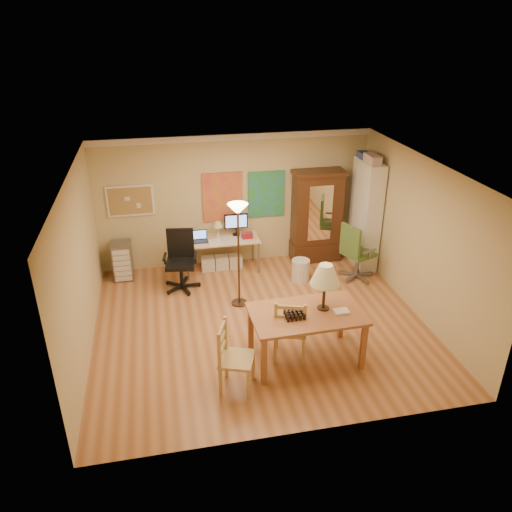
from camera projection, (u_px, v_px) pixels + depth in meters
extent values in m
plane|color=#9A5E36|center=(260.00, 324.00, 8.49)|extent=(5.50, 5.50, 0.00)
cube|color=white|center=(234.00, 137.00, 9.51)|extent=(5.50, 0.08, 0.12)
cube|color=tan|center=(130.00, 201.00, 9.64)|extent=(0.90, 0.04, 0.62)
cube|color=gold|center=(223.00, 197.00, 9.99)|extent=(0.80, 0.04, 1.00)
cube|color=teal|center=(266.00, 194.00, 10.15)|extent=(0.75, 0.04, 0.95)
cube|color=#9A5E32|center=(307.00, 314.00, 7.28)|extent=(1.67, 1.04, 0.04)
cube|color=#9A5E32|center=(264.00, 361.00, 6.94)|extent=(0.08, 0.08, 0.78)
cube|color=#9A5E32|center=(363.00, 347.00, 7.25)|extent=(0.08, 0.08, 0.78)
cube|color=#9A5E32|center=(251.00, 328.00, 7.67)|extent=(0.08, 0.08, 0.78)
cube|color=#9A5E32|center=(341.00, 316.00, 7.98)|extent=(0.08, 0.08, 0.78)
cylinder|color=black|center=(323.00, 308.00, 7.37)|extent=(0.18, 0.18, 0.02)
cylinder|color=black|center=(324.00, 296.00, 7.28)|extent=(0.04, 0.04, 0.44)
cone|color=beige|center=(325.00, 274.00, 7.13)|extent=(0.44, 0.44, 0.31)
cube|color=silver|center=(341.00, 311.00, 7.27)|extent=(0.22, 0.17, 0.03)
cube|color=black|center=(295.00, 315.00, 7.14)|extent=(0.31, 0.25, 0.09)
cube|color=#A2884A|center=(290.00, 329.00, 7.48)|extent=(0.60, 0.59, 0.04)
cube|color=#A2884A|center=(304.00, 336.00, 7.75)|extent=(0.06, 0.06, 0.47)
cube|color=#A2884A|center=(277.00, 335.00, 7.79)|extent=(0.06, 0.06, 0.47)
cube|color=#A2884A|center=(303.00, 352.00, 7.39)|extent=(0.06, 0.06, 0.47)
cube|color=#A2884A|center=(275.00, 350.00, 7.43)|extent=(0.06, 0.06, 0.47)
cube|color=#A2884A|center=(305.00, 321.00, 7.16)|extent=(0.06, 0.06, 0.55)
cube|color=#A2884A|center=(276.00, 320.00, 7.20)|extent=(0.06, 0.06, 0.55)
cube|color=#A2884A|center=(290.00, 317.00, 7.16)|extent=(0.41, 0.16, 0.06)
cube|color=#A2884A|center=(237.00, 359.00, 6.83)|extent=(0.59, 0.60, 0.04)
cube|color=#A2884A|center=(249.00, 385.00, 6.74)|extent=(0.06, 0.06, 0.46)
cube|color=#A2884A|center=(253.00, 366.00, 7.10)|extent=(0.06, 0.06, 0.46)
cube|color=#A2884A|center=(220.00, 382.00, 6.79)|extent=(0.06, 0.06, 0.46)
cube|color=#A2884A|center=(226.00, 363.00, 7.15)|extent=(0.06, 0.06, 0.46)
cube|color=#A2884A|center=(219.00, 351.00, 6.56)|extent=(0.06, 0.06, 0.54)
cube|color=#A2884A|center=(225.00, 333.00, 6.92)|extent=(0.06, 0.06, 0.54)
cube|color=#A2884A|center=(222.00, 338.00, 6.72)|extent=(0.17, 0.40, 0.05)
cylinder|color=#422D1A|center=(239.00, 303.00, 9.08)|extent=(0.29, 0.29, 0.03)
cylinder|color=#422D1A|center=(239.00, 258.00, 8.68)|extent=(0.04, 0.04, 1.81)
cone|color=#FFE0A5|center=(238.00, 208.00, 8.28)|extent=(0.35, 0.35, 0.14)
cube|color=#C4A88F|center=(221.00, 240.00, 10.00)|extent=(1.51, 0.66, 0.03)
cylinder|color=slate|center=(188.00, 264.00, 9.77)|extent=(0.03, 0.03, 0.66)
cylinder|color=slate|center=(259.00, 258.00, 10.03)|extent=(0.03, 0.03, 0.66)
cylinder|color=slate|center=(186.00, 252.00, 10.27)|extent=(0.03, 0.03, 0.66)
cylinder|color=slate|center=(253.00, 246.00, 10.53)|extent=(0.03, 0.03, 0.66)
cube|color=black|center=(200.00, 241.00, 9.87)|extent=(0.30, 0.21, 0.02)
cube|color=black|center=(199.00, 234.00, 9.96)|extent=(0.30, 0.05, 0.20)
cube|color=black|center=(236.00, 221.00, 10.04)|extent=(0.47, 0.04, 0.30)
cone|color=beige|center=(218.00, 224.00, 9.94)|extent=(0.19, 0.19, 0.11)
cube|color=silver|center=(215.00, 242.00, 9.84)|extent=(0.24, 0.30, 0.01)
cube|color=maroon|center=(247.00, 235.00, 10.02)|extent=(0.21, 0.15, 0.11)
cube|color=white|center=(208.00, 264.00, 10.22)|extent=(0.26, 0.23, 0.28)
cube|color=white|center=(222.00, 262.00, 10.27)|extent=(0.26, 0.23, 0.28)
cube|color=silver|center=(235.00, 261.00, 10.32)|extent=(0.26, 0.23, 0.28)
cylinder|color=black|center=(181.00, 276.00, 9.47)|extent=(0.07, 0.07, 0.44)
cube|color=black|center=(181.00, 264.00, 9.36)|extent=(0.60, 0.58, 0.08)
cube|color=black|center=(180.00, 242.00, 9.43)|extent=(0.51, 0.13, 0.57)
cube|color=black|center=(165.00, 257.00, 9.27)|extent=(0.09, 0.33, 0.03)
cube|color=black|center=(195.00, 256.00, 9.30)|extent=(0.09, 0.33, 0.03)
cylinder|color=slate|center=(357.00, 265.00, 9.87)|extent=(0.07, 0.07, 0.45)
cube|color=#415C29|center=(358.00, 253.00, 9.76)|extent=(0.67, 0.68, 0.08)
cube|color=#415C29|center=(350.00, 240.00, 9.50)|extent=(0.24, 0.50, 0.58)
cube|color=slate|center=(370.00, 251.00, 9.47)|extent=(0.33, 0.16, 0.03)
cube|color=slate|center=(349.00, 241.00, 9.91)|extent=(0.33, 0.16, 0.03)
cube|color=slate|center=(123.00, 260.00, 9.83)|extent=(0.37, 0.43, 0.75)
cube|color=silver|center=(122.00, 265.00, 9.63)|extent=(0.32, 0.02, 0.64)
cube|color=#3C2510|center=(317.00, 218.00, 10.36)|extent=(0.98, 0.45, 1.88)
cube|color=#3C2510|center=(315.00, 250.00, 10.68)|extent=(1.02, 0.48, 0.38)
cube|color=white|center=(320.00, 214.00, 10.08)|extent=(0.49, 0.01, 1.16)
cube|color=#3C2510|center=(319.00, 173.00, 9.93)|extent=(1.06, 0.50, 0.07)
cube|color=white|center=(365.00, 215.00, 10.06)|extent=(0.33, 0.88, 2.21)
cube|color=#993333|center=(364.00, 244.00, 10.15)|extent=(0.20, 0.44, 0.27)
cube|color=#334C99|center=(362.00, 177.00, 9.92)|extent=(0.20, 0.31, 0.22)
cylinder|color=silver|center=(300.00, 270.00, 9.78)|extent=(0.35, 0.35, 0.44)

